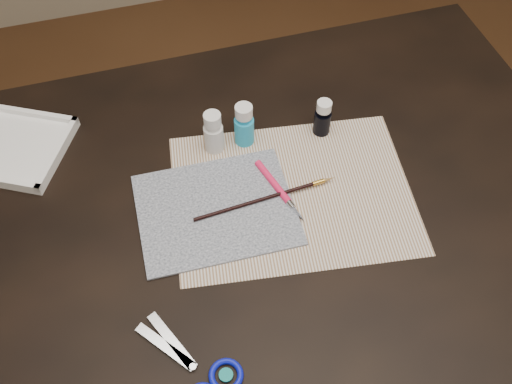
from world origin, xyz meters
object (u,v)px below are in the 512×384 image
object	(u,v)px
canvas	(216,209)
palette_tray	(17,147)
paper	(292,193)
scissors	(181,363)
paint_bottle_cyan	(244,125)
paint_bottle_navy	(323,117)
paint_bottle_white	(213,132)

from	to	relation	value
canvas	palette_tray	xyz separation A→B (m)	(-0.34, 0.25, 0.01)
paper	palette_tray	world-z (taller)	palette_tray
scissors	canvas	bearing A→B (deg)	-62.78
canvas	paint_bottle_cyan	distance (m)	0.18
canvas	paint_bottle_navy	world-z (taller)	paint_bottle_navy
paper	paint_bottle_cyan	size ratio (longest dim) A/B	4.65
scissors	palette_tray	distance (m)	0.56
paint_bottle_navy	canvas	bearing A→B (deg)	-152.75
canvas	scissors	distance (m)	0.29
paint_bottle_white	paint_bottle_cyan	distance (m)	0.06
paint_bottle_white	palette_tray	world-z (taller)	paint_bottle_white
paper	canvas	world-z (taller)	canvas
paint_bottle_white	scissors	bearing A→B (deg)	-110.56
paint_bottle_navy	scissors	bearing A→B (deg)	-133.44
paint_bottle_cyan	palette_tray	size ratio (longest dim) A/B	0.51
paint_bottle_cyan	palette_tray	distance (m)	0.45
paint_bottle_cyan	scissors	bearing A→B (deg)	-117.63
canvas	paint_bottle_cyan	xyz separation A→B (m)	(0.10, 0.15, 0.04)
palette_tray	paint_bottle_white	bearing A→B (deg)	-15.16
paper	scissors	world-z (taller)	scissors
paper	scissors	distance (m)	0.37
canvas	palette_tray	bearing A→B (deg)	143.88
paper	paint_bottle_white	size ratio (longest dim) A/B	4.73
canvas	paint_bottle_cyan	world-z (taller)	paint_bottle_cyan
canvas	palette_tray	distance (m)	0.42
paint_bottle_cyan	canvas	bearing A→B (deg)	-122.70
canvas	paint_bottle_white	size ratio (longest dim) A/B	3.02
paint_bottle_cyan	paint_bottle_navy	size ratio (longest dim) A/B	1.16
paint_bottle_white	canvas	bearing A→B (deg)	-102.97
paper	paint_bottle_white	world-z (taller)	paint_bottle_white
palette_tray	paint_bottle_navy	bearing A→B (deg)	-11.40
canvas	paint_bottle_navy	distance (m)	0.28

